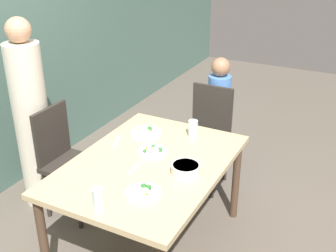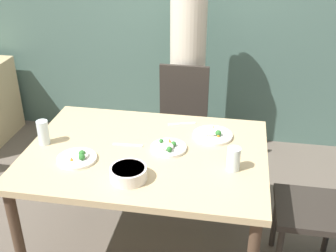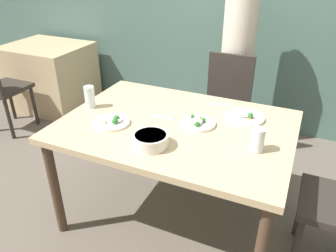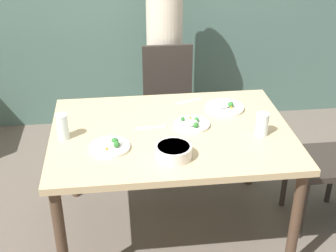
% 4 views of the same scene
% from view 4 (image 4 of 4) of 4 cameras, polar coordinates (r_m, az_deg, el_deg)
% --- Properties ---
extents(ground_plane, '(10.00, 10.00, 0.00)m').
position_cam_4_polar(ground_plane, '(3.13, 0.37, -12.33)').
color(ground_plane, '#60564C').
extents(dining_table, '(1.39, 1.00, 0.73)m').
position_cam_4_polar(dining_table, '(2.75, 0.41, -1.92)').
color(dining_table, tan).
rests_on(dining_table, ground_plane).
extents(chair_adult_spot, '(0.40, 0.40, 0.92)m').
position_cam_4_polar(chair_adult_spot, '(3.56, 0.16, 2.84)').
color(chair_adult_spot, '#2D2823').
rests_on(chair_adult_spot, ground_plane).
extents(chair_child_spot, '(0.40, 0.40, 0.92)m').
position_cam_4_polar(chair_child_spot, '(3.10, 19.78, -3.22)').
color(chair_child_spot, '#2D2823').
rests_on(chair_child_spot, ground_plane).
extents(person_adult, '(0.28, 0.28, 1.61)m').
position_cam_4_polar(person_adult, '(3.75, -0.41, 8.40)').
color(person_adult, beige).
rests_on(person_adult, ground_plane).
extents(bowl_curry, '(0.19, 0.19, 0.07)m').
position_cam_4_polar(bowl_curry, '(2.44, 0.68, -3.12)').
color(bowl_curry, silver).
rests_on(bowl_curry, dining_table).
extents(plate_rice_adult, '(0.21, 0.21, 0.05)m').
position_cam_4_polar(plate_rice_adult, '(2.75, 2.93, 0.26)').
color(plate_rice_adult, white).
rests_on(plate_rice_adult, dining_table).
extents(plate_rice_child, '(0.22, 0.22, 0.06)m').
position_cam_4_polar(plate_rice_child, '(2.54, -6.99, -2.45)').
color(plate_rice_child, white).
rests_on(plate_rice_child, dining_table).
extents(plate_noodles, '(0.24, 0.24, 0.05)m').
position_cam_4_polar(plate_noodles, '(2.97, 6.90, 2.32)').
color(plate_noodles, white).
rests_on(plate_noodles, dining_table).
extents(glass_water_tall, '(0.07, 0.07, 0.13)m').
position_cam_4_polar(glass_water_tall, '(2.69, 11.40, 0.22)').
color(glass_water_tall, silver).
rests_on(glass_water_tall, dining_table).
extents(glass_water_short, '(0.07, 0.07, 0.15)m').
position_cam_4_polar(glass_water_short, '(2.66, -12.74, -0.08)').
color(glass_water_short, silver).
rests_on(glass_water_short, dining_table).
extents(fork_steel, '(0.18, 0.03, 0.01)m').
position_cam_4_polar(fork_steel, '(2.73, -2.15, -0.20)').
color(fork_steel, silver).
rests_on(fork_steel, dining_table).
extents(spoon_steel, '(0.18, 0.07, 0.01)m').
position_cam_4_polar(spoon_steel, '(3.05, 2.50, 3.01)').
color(spoon_steel, silver).
rests_on(spoon_steel, dining_table).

